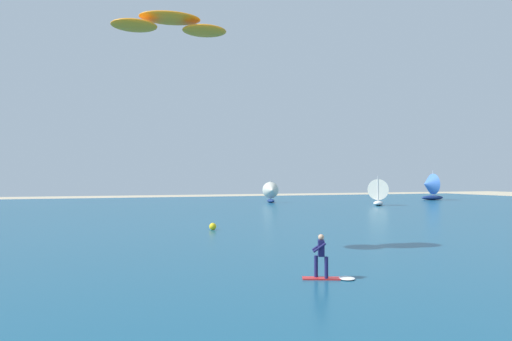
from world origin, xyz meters
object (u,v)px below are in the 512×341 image
sailboat_mid_right (379,192)px  marker_buoy (213,226)px  kitesurfer (326,263)px  kite (170,24)px  sailboat_leading (271,192)px  sailboat_anchored_offshore (429,186)px

sailboat_mid_right → marker_buoy: 37.29m
kitesurfer → kite: bearing=120.0°
kitesurfer → marker_buoy: bearing=89.8°
kite → sailboat_mid_right: 47.77m
sailboat_leading → marker_buoy: 38.37m
kite → sailboat_leading: kite is taller
kite → sailboat_anchored_offshore: 67.56m
kitesurfer → marker_buoy: (0.05, 17.25, -0.34)m
sailboat_anchored_offshore → sailboat_leading: bearing=177.8°
kitesurfer → kite: kite is taller
kite → sailboat_mid_right: bearing=42.5°
sailboat_anchored_offshore → kitesurfer: bearing=-133.6°
sailboat_mid_right → sailboat_anchored_offshore: (17.64, 10.38, 0.49)m
marker_buoy → sailboat_leading: bearing=61.9°
sailboat_leading → marker_buoy: bearing=-118.1°
sailboat_anchored_offshore → sailboat_leading: (-29.42, 1.13, -0.71)m
kite → marker_buoy: kite is taller
kite → kitesurfer: bearing=-60.0°
sailboat_leading → marker_buoy: (-18.04, -33.83, -1.42)m
kite → sailboat_mid_right: kite is taller
sailboat_mid_right → sailboat_leading: (-11.78, 11.51, -0.22)m
sailboat_anchored_offshore → sailboat_leading: 29.45m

